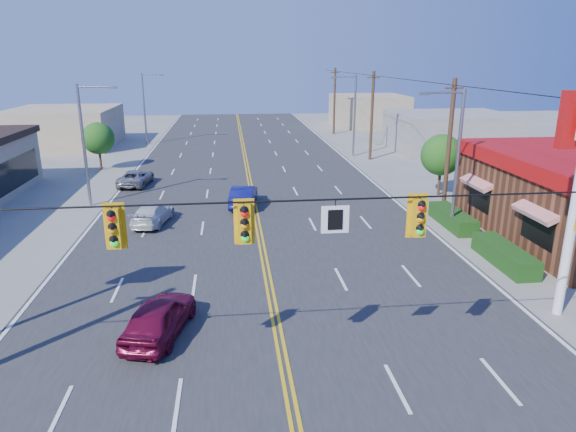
{
  "coord_description": "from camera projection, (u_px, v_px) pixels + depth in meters",
  "views": [
    {
      "loc": [
        -1.52,
        -12.74,
        9.54
      ],
      "look_at": [
        1.2,
        10.93,
        2.2
      ],
      "focal_mm": 32.0,
      "sensor_mm": 36.0,
      "label": 1
    }
  ],
  "objects": [
    {
      "name": "tree_kfc_rear",
      "position": [
        442.0,
        155.0,
        36.56
      ],
      "size": [
        2.94,
        2.94,
        4.41
      ],
      "color": "#47301E",
      "rests_on": "ground"
    },
    {
      "name": "utility_pole_far",
      "position": [
        334.0,
        101.0,
        66.43
      ],
      "size": [
        0.28,
        0.28,
        8.4
      ],
      "primitive_type": "cylinder",
      "color": "#47301E",
      "rests_on": "ground"
    },
    {
      "name": "car_silver",
      "position": [
        136.0,
        178.0,
        39.87
      ],
      "size": [
        2.5,
        4.55,
        1.21
      ],
      "primitive_type": "imported",
      "rotation": [
        0.0,
        0.0,
        3.02
      ],
      "color": "#949599",
      "rests_on": "ground"
    },
    {
      "name": "car_magenta",
      "position": [
        159.0,
        318.0,
        18.2
      ],
      "size": [
        2.62,
        4.44,
        1.42
      ],
      "primitive_type": "imported",
      "rotation": [
        0.0,
        0.0,
        2.9
      ],
      "color": "maroon",
      "rests_on": "ground"
    },
    {
      "name": "streetlight_ne",
      "position": [
        353.0,
        111.0,
        50.99
      ],
      "size": [
        2.55,
        0.25,
        8.0
      ],
      "color": "gray",
      "rests_on": "ground"
    },
    {
      "name": "bld_east_far",
      "position": [
        369.0,
        110.0,
        75.35
      ],
      "size": [
        10.0,
        10.0,
        4.4
      ],
      "primitive_type": "cube",
      "color": "tan",
      "rests_on": "ground"
    },
    {
      "name": "streetlight_se",
      "position": [
        455.0,
        154.0,
        28.2
      ],
      "size": [
        2.55,
        0.25,
        8.0
      ],
      "color": "gray",
      "rests_on": "ground"
    },
    {
      "name": "utility_pole_near",
      "position": [
        449.0,
        147.0,
        32.25
      ],
      "size": [
        0.28,
        0.28,
        8.4
      ],
      "primitive_type": "cylinder",
      "color": "#47301E",
      "rests_on": "ground"
    },
    {
      "name": "road",
      "position": [
        255.0,
        208.0,
        34.05
      ],
      "size": [
        20.0,
        120.0,
        0.06
      ],
      "primitive_type": "cube",
      "color": "#2D2D30",
      "rests_on": "ground"
    },
    {
      "name": "car_blue",
      "position": [
        244.0,
        197.0,
        34.22
      ],
      "size": [
        2.11,
        4.45,
        1.41
      ],
      "primitive_type": "imported",
      "rotation": [
        0.0,
        0.0,
        2.99
      ],
      "color": "navy",
      "rests_on": "ground"
    },
    {
      "name": "car_white",
      "position": [
        153.0,
        215.0,
        30.59
      ],
      "size": [
        2.45,
        4.42,
        1.21
      ],
      "primitive_type": "imported",
      "rotation": [
        0.0,
        0.0,
        2.95
      ],
      "color": "silver",
      "rests_on": "ground"
    },
    {
      "name": "ground",
      "position": [
        290.0,
        397.0,
        15.07
      ],
      "size": [
        160.0,
        160.0,
        0.0
      ],
      "primitive_type": "plane",
      "color": "gray",
      "rests_on": "ground"
    },
    {
      "name": "streetlight_nw",
      "position": [
        146.0,
        105.0,
        58.14
      ],
      "size": [
        2.55,
        0.25,
        8.0
      ],
      "color": "gray",
      "rests_on": "ground"
    },
    {
      "name": "tree_west",
      "position": [
        98.0,
        138.0,
        45.11
      ],
      "size": [
        2.8,
        2.8,
        4.2
      ],
      "color": "#47301E",
      "rests_on": "ground"
    },
    {
      "name": "bld_west_far",
      "position": [
        64.0,
        127.0,
        57.84
      ],
      "size": [
        11.0,
        12.0,
        4.2
      ],
      "primitive_type": "cube",
      "color": "tan",
      "rests_on": "ground"
    },
    {
      "name": "signal_span",
      "position": [
        286.0,
        241.0,
        13.61
      ],
      "size": [
        24.32,
        0.34,
        9.0
      ],
      "color": "#47301E",
      "rests_on": "ground"
    },
    {
      "name": "bld_east_mid",
      "position": [
        450.0,
        132.0,
        54.85
      ],
      "size": [
        12.0,
        10.0,
        4.0
      ],
      "primitive_type": "cube",
      "color": "gray",
      "rests_on": "ground"
    },
    {
      "name": "streetlight_sw",
      "position": [
        86.0,
        139.0,
        33.45
      ],
      "size": [
        2.55,
        0.25,
        8.0
      ],
      "color": "gray",
      "rests_on": "ground"
    },
    {
      "name": "utility_pole_mid",
      "position": [
        372.0,
        116.0,
        49.34
      ],
      "size": [
        0.28,
        0.28,
        8.4
      ],
      "primitive_type": "cylinder",
      "color": "#47301E",
      "rests_on": "ground"
    }
  ]
}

